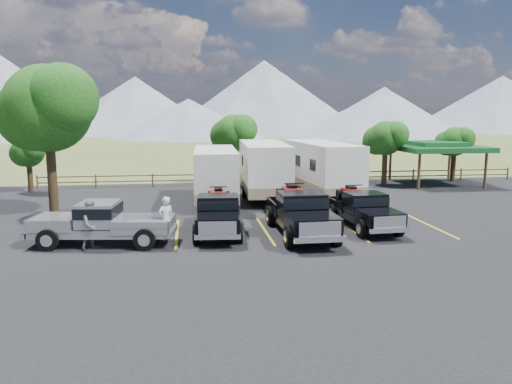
{
  "coord_description": "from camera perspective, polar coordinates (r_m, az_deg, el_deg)",
  "views": [
    {
      "loc": [
        -5.46,
        -18.08,
        5.46
      ],
      "look_at": [
        -2.21,
        5.46,
        1.6
      ],
      "focal_mm": 35.0,
      "sensor_mm": 36.0,
      "label": 1
    }
  ],
  "objects": [
    {
      "name": "rig_center",
      "position": [
        22.18,
        5.07,
        -2.23
      ],
      "size": [
        2.33,
        6.42,
        2.13
      ],
      "rotation": [
        0.0,
        0.0,
        0.01
      ],
      "color": "black",
      "rests_on": "asphalt_lot"
    },
    {
      "name": "asphalt_lot",
      "position": [
        22.45,
        6.49,
        -4.86
      ],
      "size": [
        44.0,
        34.0,
        0.04
      ],
      "primitive_type": "cube",
      "color": "black",
      "rests_on": "ground"
    },
    {
      "name": "stall_lines",
      "position": [
        23.39,
        5.88,
        -4.22
      ],
      "size": [
        12.12,
        5.5,
        0.01
      ],
      "color": "gold",
      "rests_on": "asphalt_lot"
    },
    {
      "name": "pavilion",
      "position": [
        39.74,
        19.92,
        4.82
      ],
      "size": [
        6.2,
        6.2,
        3.22
      ],
      "color": "brown",
      "rests_on": "ground"
    },
    {
      "name": "ground",
      "position": [
        19.66,
        8.66,
        -7.0
      ],
      "size": [
        320.0,
        320.0,
        0.0
      ],
      "primitive_type": "plane",
      "color": "#4B5D27",
      "rests_on": "ground"
    },
    {
      "name": "rig_right",
      "position": [
        23.99,
        12.11,
        -1.84
      ],
      "size": [
        2.24,
        5.69,
        1.87
      ],
      "rotation": [
        0.0,
        0.0,
        0.06
      ],
      "color": "black",
      "rests_on": "asphalt_lot"
    },
    {
      "name": "person_b",
      "position": [
        20.77,
        -18.23,
        -3.58
      ],
      "size": [
        1.21,
        1.19,
        1.96
      ],
      "primitive_type": "imported",
      "rotation": [
        0.0,
        0.0,
        0.74
      ],
      "color": "slate",
      "rests_on": "asphalt_lot"
    },
    {
      "name": "tree_ne_a",
      "position": [
        38.0,
        14.56,
        5.95
      ],
      "size": [
        3.11,
        2.92,
        4.76
      ],
      "color": "black",
      "rests_on": "ground"
    },
    {
      "name": "mountain_range",
      "position": [
        124.1,
        -9.01,
        10.23
      ],
      "size": [
        209.0,
        71.0,
        20.0
      ],
      "color": "slate",
      "rests_on": "ground"
    },
    {
      "name": "trailer_center",
      "position": [
        31.27,
        0.91,
        2.61
      ],
      "size": [
        2.94,
        10.0,
        3.47
      ],
      "rotation": [
        0.0,
        0.0,
        -0.04
      ],
      "color": "white",
      "rests_on": "asphalt_lot"
    },
    {
      "name": "rig_left",
      "position": [
        22.53,
        -4.33,
        -2.3
      ],
      "size": [
        2.38,
        5.91,
        1.93
      ],
      "rotation": [
        0.0,
        0.0,
        -0.08
      ],
      "color": "black",
      "rests_on": "asphalt_lot"
    },
    {
      "name": "person_a",
      "position": [
        21.42,
        -10.25,
        -3.0
      ],
      "size": [
        0.82,
        0.73,
        1.87
      ],
      "primitive_type": "imported",
      "rotation": [
        0.0,
        0.0,
        3.67
      ],
      "color": "beige",
      "rests_on": "asphalt_lot"
    },
    {
      "name": "tree_nw_small",
      "position": [
        36.75,
        -24.61,
        4.21
      ],
      "size": [
        2.59,
        2.43,
        3.85
      ],
      "color": "black",
      "rests_on": "ground"
    },
    {
      "name": "rail_fence",
      "position": [
        37.65,
        3.64,
        1.8
      ],
      "size": [
        36.12,
        0.12,
        1.0
      ],
      "color": "brown",
      "rests_on": "ground"
    },
    {
      "name": "trailer_left",
      "position": [
        29.6,
        -4.67,
        1.95
      ],
      "size": [
        2.68,
        9.29,
        3.23
      ],
      "rotation": [
        0.0,
        0.0,
        -0.04
      ],
      "color": "white",
      "rests_on": "asphalt_lot"
    },
    {
      "name": "pickup_silver",
      "position": [
        21.35,
        -17.09,
        -3.36
      ],
      "size": [
        6.09,
        2.63,
        1.77
      ],
      "rotation": [
        0.0,
        0.0,
        -1.69
      ],
      "color": "#989CA1",
      "rests_on": "asphalt_lot"
    },
    {
      "name": "trailer_right",
      "position": [
        31.58,
        7.49,
        2.61
      ],
      "size": [
        3.32,
        10.09,
        3.49
      ],
      "rotation": [
        0.0,
        0.0,
        0.09
      ],
      "color": "white",
      "rests_on": "asphalt_lot"
    },
    {
      "name": "tree_ne_b",
      "position": [
        41.55,
        21.72,
        5.36
      ],
      "size": [
        2.77,
        2.59,
        4.27
      ],
      "color": "black",
      "rests_on": "ground"
    },
    {
      "name": "tree_north",
      "position": [
        37.29,
        -2.59,
        6.72
      ],
      "size": [
        3.46,
        3.24,
        5.25
      ],
      "color": "black",
      "rests_on": "ground"
    },
    {
      "name": "tree_big_nw",
      "position": [
        28.02,
        -22.79,
        8.8
      ],
      "size": [
        5.54,
        5.18,
        7.84
      ],
      "color": "black",
      "rests_on": "ground"
    }
  ]
}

